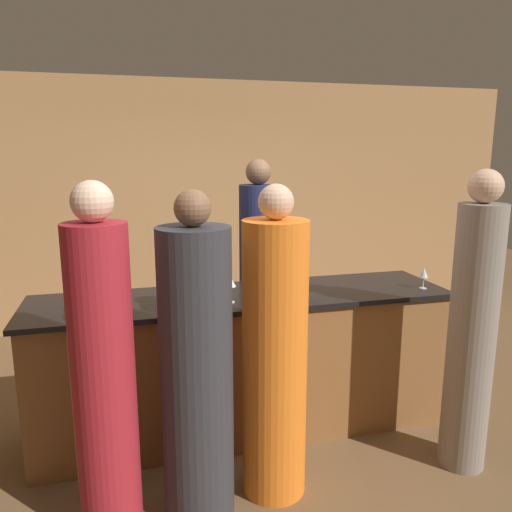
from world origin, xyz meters
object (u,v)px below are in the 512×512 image
(guest_0, at_px, (197,372))
(guest_2, at_px, (104,378))
(bartender, at_px, (258,282))
(wine_bottle_0, at_px, (301,284))
(guest_3, at_px, (275,357))
(guest_1, at_px, (472,332))

(guest_0, xyz_separation_m, guest_2, (-0.48, -0.04, 0.04))
(bartender, bearing_deg, wine_bottle_0, 92.40)
(guest_3, bearing_deg, guest_0, -171.26)
(guest_1, xyz_separation_m, guest_3, (-1.26, 0.08, -0.06))
(guest_1, bearing_deg, bartender, 123.26)
(guest_3, bearing_deg, bartender, 78.73)
(bartender, height_order, wine_bottle_0, bartender)
(guest_0, bearing_deg, guest_1, -0.15)
(guest_1, height_order, guest_3, guest_1)
(guest_0, distance_m, guest_2, 0.48)
(bartender, relative_size, wine_bottle_0, 6.44)
(guest_0, height_order, wine_bottle_0, guest_0)
(guest_0, height_order, guest_2, guest_2)
(bartender, xyz_separation_m, guest_1, (0.98, -1.49, -0.01))
(guest_2, bearing_deg, guest_0, 4.69)
(guest_0, relative_size, guest_3, 0.99)
(bartender, height_order, guest_0, bartender)
(guest_0, distance_m, guest_1, 1.72)
(guest_2, bearing_deg, bartender, 51.34)
(guest_1, distance_m, guest_3, 1.26)
(guest_0, bearing_deg, wine_bottle_0, 34.35)
(guest_2, distance_m, wine_bottle_0, 1.41)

